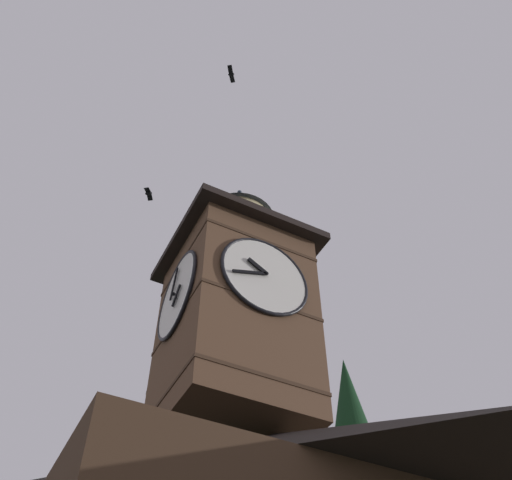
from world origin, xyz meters
TOP-DOWN VIEW (x-y plane):
  - clock_tower at (0.46, -1.56)m, footprint 4.11×4.11m
  - flying_bird_high at (2.93, -4.57)m, footprint 0.52×0.62m
  - flying_bird_low at (1.77, 0.23)m, footprint 0.55×0.67m

SIDE VIEW (x-z plane):
  - clock_tower at x=0.46m, z-range 7.56..16.83m
  - flying_bird_high at x=2.93m, z-range 19.30..19.45m
  - flying_bird_low at x=1.77m, z-range 21.71..21.84m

